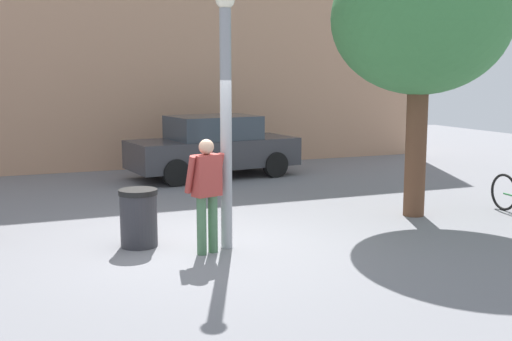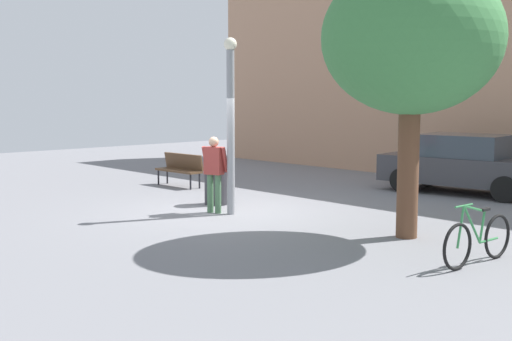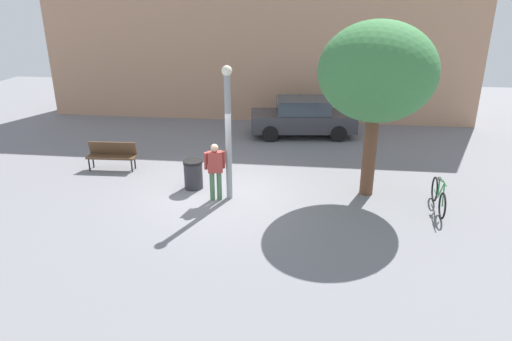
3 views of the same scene
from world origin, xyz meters
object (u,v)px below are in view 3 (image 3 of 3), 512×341
person_by_lamppost (215,168)px  park_bench (112,153)px  plaza_tree (377,73)px  parked_car_charcoal (303,117)px  trash_bin (193,174)px  bicycle_green (439,196)px  lamppost (228,128)px

person_by_lamppost → park_bench: (-3.91, 1.99, -0.42)m
person_by_lamppost → park_bench: bearing=153.0°
park_bench → plaza_tree: bearing=-7.1°
parked_car_charcoal → trash_bin: (-3.10, -5.83, -0.33)m
bicycle_green → parked_car_charcoal: bearing=120.9°
park_bench → bicycle_green: size_ratio=0.89×
plaza_tree → bicycle_green: (1.82, -0.83, -3.15)m
lamppost → bicycle_green: (5.76, -0.04, -1.71)m
person_by_lamppost → plaza_tree: size_ratio=0.34×
plaza_tree → bicycle_green: plaza_tree is taller
lamppost → person_by_lamppost: (-0.36, -0.17, -1.13)m
person_by_lamppost → trash_bin: (-0.84, 0.75, -0.52)m
person_by_lamppost → bicycle_green: person_by_lamppost is taller
lamppost → plaza_tree: bearing=11.4°
person_by_lamppost → park_bench: 4.41m
lamppost → person_by_lamppost: size_ratio=2.26×
plaza_tree → bicycle_green: 3.73m
lamppost → plaza_tree: size_ratio=0.77×
plaza_tree → lamppost: bearing=-168.6°
lamppost → parked_car_charcoal: size_ratio=0.86×
lamppost → park_bench: size_ratio=2.33×
park_bench → trash_bin: (3.07, -1.24, -0.10)m
bicycle_green → person_by_lamppost: bearing=-178.8°
person_by_lamppost → trash_bin: 1.24m
park_bench → parked_car_charcoal: bearing=36.7°
lamppost → park_bench: bearing=156.9°
lamppost → person_by_lamppost: 1.20m
park_bench → lamppost: bearing=-23.1°
park_bench → bicycle_green: 10.20m
bicycle_green → park_bench: bearing=169.5°
lamppost → trash_bin: (-1.20, 0.58, -1.65)m
person_by_lamppost → plaza_tree: bearing=12.7°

